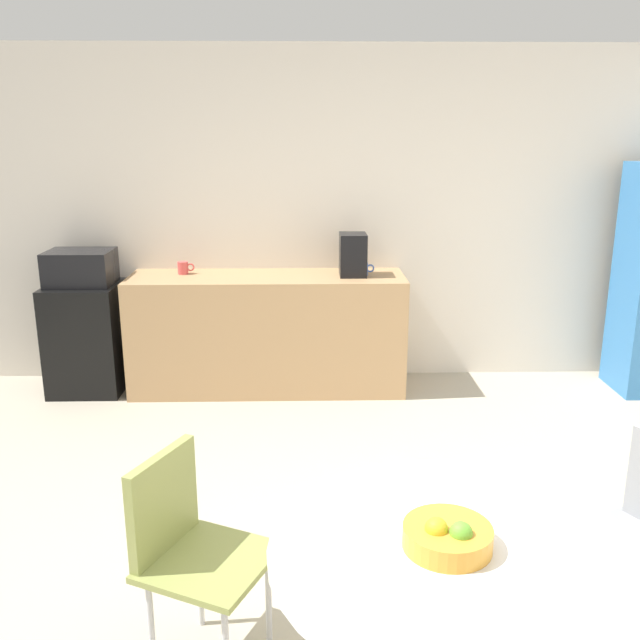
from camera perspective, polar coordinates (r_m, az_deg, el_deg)
ground_plane at (r=3.16m, az=2.26°, el=-22.99°), size 6.00×6.00×0.00m
wall_back at (r=5.51m, az=0.46°, el=8.52°), size 6.00×0.10×2.60m
counter_block at (r=5.35m, az=-4.35°, el=-1.05°), size 2.10×0.60×0.90m
mini_fridge at (r=5.61m, az=-18.77°, el=-1.40°), size 0.54×0.54×0.84m
microwave at (r=5.48m, az=-19.26°, el=4.11°), size 0.48×0.38×0.26m
round_table at (r=2.31m, az=11.06°, el=-20.70°), size 1.15×1.15×0.74m
chair_olive at (r=2.70m, az=-11.09°, el=-17.15°), size 0.56×0.56×0.83m
fruit_bowl at (r=2.22m, az=10.54°, el=-17.24°), size 0.27×0.27×0.11m
mug_white at (r=5.25m, az=3.61°, el=4.26°), size 0.13×0.08×0.09m
mug_green at (r=5.39m, az=-11.27°, el=4.27°), size 0.13×0.08×0.09m
coffee_maker at (r=5.21m, az=2.75°, el=5.44°), size 0.20×0.24×0.32m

